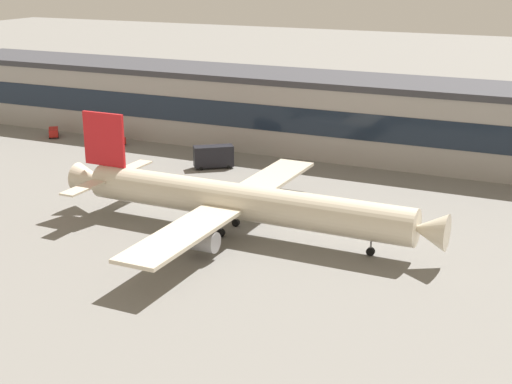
{
  "coord_description": "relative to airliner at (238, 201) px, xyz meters",
  "views": [
    {
      "loc": [
        42.88,
        -87.08,
        36.77
      ],
      "look_at": [
        0.54,
        3.44,
        5.0
      ],
      "focal_mm": 51.62,
      "sensor_mm": 36.0,
      "label": 1
    }
  ],
  "objects": [
    {
      "name": "follow_me_car",
      "position": [
        -61.95,
        35.28,
        -3.58
      ],
      "size": [
        4.26,
        4.6,
        1.85
      ],
      "color": "red",
      "rests_on": "ground_plane"
    },
    {
      "name": "pushback_tractor",
      "position": [
        -46.18,
        35.6,
        -3.62
      ],
      "size": [
        5.46,
        4.6,
        1.75
      ],
      "color": "red",
      "rests_on": "ground_plane"
    },
    {
      "name": "catering_truck",
      "position": [
        -19.13,
        28.15,
        -2.38
      ],
      "size": [
        7.32,
        6.41,
        4.15
      ],
      "color": "black",
      "rests_on": "ground_plane"
    },
    {
      "name": "terminal_building",
      "position": [
        0.39,
        49.06,
        2.82
      ],
      "size": [
        192.48,
        17.8,
        14.93
      ],
      "color": "#9E9993",
      "rests_on": "ground_plane"
    },
    {
      "name": "ground_plane",
      "position": [
        0.39,
        0.56,
        -4.67
      ],
      "size": [
        600.0,
        600.0,
        0.0
      ],
      "primitive_type": "plane",
      "color": "slate"
    },
    {
      "name": "airliner",
      "position": [
        0.0,
        0.0,
        0.0
      ],
      "size": [
        56.55,
        48.48,
        15.21
      ],
      "color": "beige",
      "rests_on": "ground_plane"
    }
  ]
}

